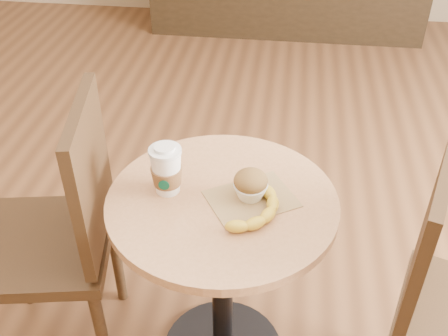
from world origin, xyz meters
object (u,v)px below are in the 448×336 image
at_px(chair_left, 61,231).
at_px(banana, 257,205).
at_px(muffin, 251,185).
at_px(coffee_cup, 167,171).
at_px(cafe_table, 222,254).

distance_m(chair_left, banana, 0.67).
bearing_deg(banana, muffin, 129.70).
relative_size(chair_left, banana, 3.98).
bearing_deg(banana, coffee_cup, -174.56).
xyz_separation_m(cafe_table, muffin, (0.08, 0.02, 0.27)).
distance_m(chair_left, muffin, 0.65).
bearing_deg(muffin, banana, -67.62).
bearing_deg(chair_left, muffin, 81.07).
xyz_separation_m(cafe_table, coffee_cup, (-0.16, 0.02, 0.30)).
xyz_separation_m(coffee_cup, banana, (0.27, -0.06, -0.05)).
distance_m(coffee_cup, muffin, 0.24).
relative_size(chair_left, coffee_cup, 6.45).
bearing_deg(chair_left, coffee_cup, 82.28).
height_order(coffee_cup, muffin, coffee_cup).
height_order(coffee_cup, banana, coffee_cup).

